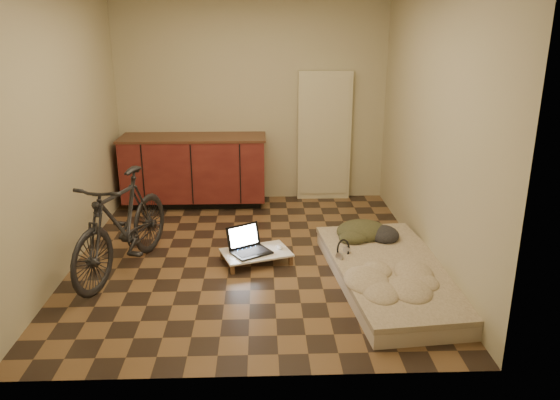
{
  "coord_description": "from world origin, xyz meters",
  "views": [
    {
      "loc": [
        0.11,
        -5.15,
        2.29
      ],
      "look_at": [
        0.3,
        0.17,
        0.55
      ],
      "focal_mm": 35.0,
      "sensor_mm": 36.0,
      "label": 1
    }
  ],
  "objects_px": {
    "futon": "(392,274)",
    "lap_desk": "(256,253)",
    "bicycle": "(122,219)",
    "laptop": "(249,247)"
  },
  "relations": [
    {
      "from": "lap_desk",
      "to": "laptop",
      "type": "relative_size",
      "value": 1.6
    },
    {
      "from": "bicycle",
      "to": "futon",
      "type": "distance_m",
      "value": 2.56
    },
    {
      "from": "lap_desk",
      "to": "laptop",
      "type": "bearing_deg",
      "value": 155.58
    },
    {
      "from": "bicycle",
      "to": "laptop",
      "type": "distance_m",
      "value": 1.25
    },
    {
      "from": "laptop",
      "to": "futon",
      "type": "bearing_deg",
      "value": -52.8
    },
    {
      "from": "futon",
      "to": "lap_desk",
      "type": "relative_size",
      "value": 2.86
    },
    {
      "from": "futon",
      "to": "bicycle",
      "type": "bearing_deg",
      "value": 166.52
    },
    {
      "from": "bicycle",
      "to": "lap_desk",
      "type": "relative_size",
      "value": 2.17
    },
    {
      "from": "futon",
      "to": "laptop",
      "type": "relative_size",
      "value": 4.56
    },
    {
      "from": "lap_desk",
      "to": "laptop",
      "type": "xyz_separation_m",
      "value": [
        -0.07,
        0.01,
        0.06
      ]
    }
  ]
}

